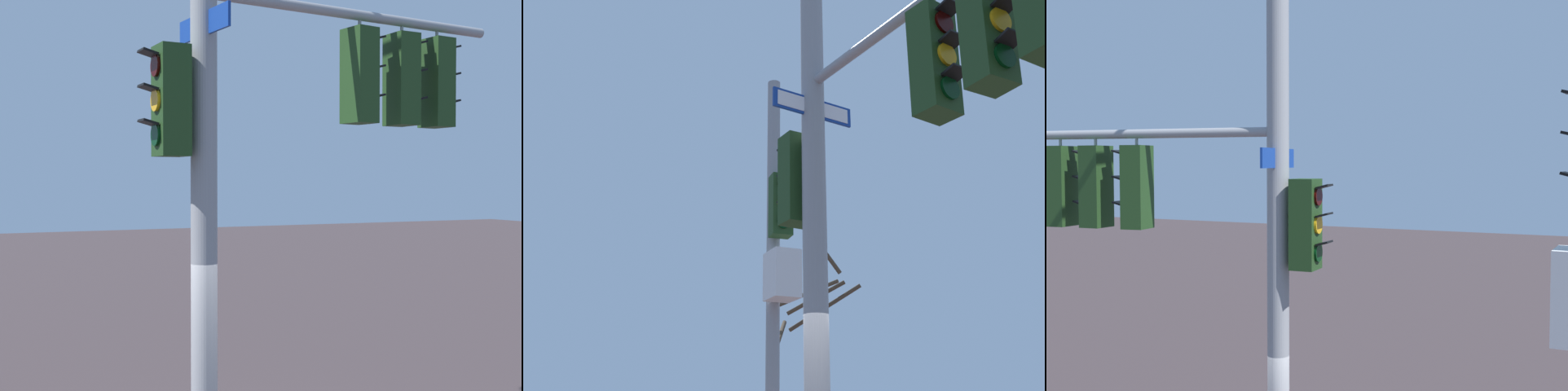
{
  "view_description": "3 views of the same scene",
  "coord_description": "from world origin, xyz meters",
  "views": [
    {
      "loc": [
        2.71,
        6.5,
        3.36
      ],
      "look_at": [
        -0.17,
        0.11,
        3.2
      ],
      "focal_mm": 48.29,
      "sensor_mm": 36.0,
      "label": 1
    },
    {
      "loc": [
        -6.06,
        3.2,
        1.34
      ],
      "look_at": [
        0.9,
        -0.17,
        4.01
      ],
      "focal_mm": 46.78,
      "sensor_mm": 36.0,
      "label": 2
    },
    {
      "loc": [
        4.08,
        -7.63,
        4.89
      ],
      "look_at": [
        0.49,
        0.18,
        4.47
      ],
      "focal_mm": 46.67,
      "sensor_mm": 36.0,
      "label": 3
    }
  ],
  "objects": [
    {
      "name": "main_signal_pole_assembly",
      "position": [
        -0.51,
        -0.43,
        4.64
      ],
      "size": [
        4.64,
        3.09,
        8.75
      ],
      "rotation": [
        0.0,
        0.0,
        3.24
      ],
      "color": "gray",
      "rests_on": "ground"
    }
  ]
}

